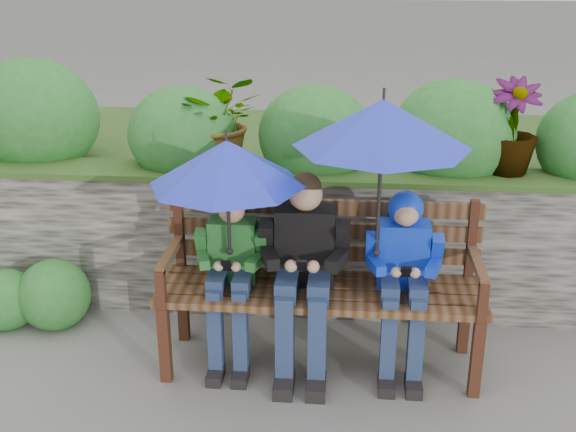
# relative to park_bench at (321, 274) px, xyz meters

# --- Properties ---
(ground) EXTENTS (60.00, 60.00, 0.00)m
(ground) POSITION_rel_park_bench_xyz_m (-0.21, -0.05, -0.59)
(ground) COLOR #656357
(ground) RESTS_ON ground
(garden_backdrop) EXTENTS (8.00, 2.87, 1.84)m
(garden_backdrop) POSITION_rel_park_bench_xyz_m (-0.17, 1.54, 0.04)
(garden_backdrop) COLOR #36342F
(garden_backdrop) RESTS_ON ground
(park_bench) EXTENTS (1.97, 0.58, 1.04)m
(park_bench) POSITION_rel_park_bench_xyz_m (0.00, 0.00, 0.00)
(park_bench) COLOR #3F2013
(park_bench) RESTS_ON ground
(boy_left) EXTENTS (0.43, 0.50, 1.11)m
(boy_left) POSITION_rel_park_bench_xyz_m (-0.55, -0.09, 0.05)
(boy_left) COLOR #285B2B
(boy_left) RESTS_ON ground
(boy_middle) EXTENTS (0.54, 0.62, 1.24)m
(boy_middle) POSITION_rel_park_bench_xyz_m (-0.10, -0.10, 0.11)
(boy_middle) COLOR black
(boy_middle) RESTS_ON ground
(boy_right) EXTENTS (0.45, 0.55, 1.14)m
(boy_right) POSITION_rel_park_bench_xyz_m (0.49, -0.08, 0.11)
(boy_right) COLOR #1531D5
(boy_right) RESTS_ON ground
(umbrella_left) EXTENTS (0.92, 0.92, 0.77)m
(umbrella_left) POSITION_rel_park_bench_xyz_m (-0.55, -0.12, 0.74)
(umbrella_left) COLOR #1E2ECE
(umbrella_left) RESTS_ON ground
(umbrella_right) EXTENTS (1.00, 1.00, 0.99)m
(umbrella_right) POSITION_rel_park_bench_xyz_m (0.33, -0.11, 0.98)
(umbrella_right) COLOR #1E2ECE
(umbrella_right) RESTS_ON ground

